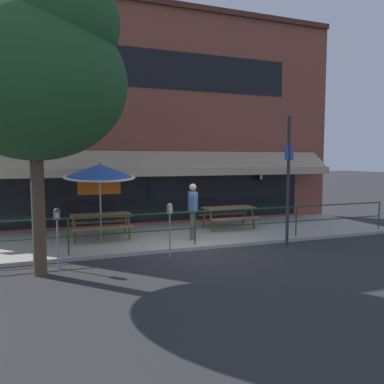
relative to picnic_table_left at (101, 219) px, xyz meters
The scene contains 12 objects.
ground_plane 3.23m from the picnic_table_left, 39.40° to the right, with size 120.00×120.00×0.00m, color #2D2D30.
patio_deck 2.52m from the picnic_table_left, ahead, with size 15.00×4.00×0.10m, color #ADA89E.
restaurant_building 4.75m from the picnic_table_left, 42.43° to the left, with size 15.00×1.60×8.32m.
patio_railing 2.97m from the picnic_table_left, 34.93° to the right, with size 13.84×0.04×0.97m.
picnic_table_left is the anchor object (origin of this frame).
picnic_table_centre 4.46m from the picnic_table_left, ahead, with size 1.80×1.42×0.76m.
patio_umbrella_left 1.48m from the picnic_table_left, 90.00° to the left, with size 2.14×2.14×2.39m.
pedestrian_walking 2.84m from the picnic_table_left, 21.05° to the right, with size 0.31×0.61×1.71m.
parking_meter_near 2.85m from the picnic_table_left, 116.95° to the right, with size 0.15×0.16×1.42m.
parking_meter_far 2.91m from the picnic_table_left, 59.68° to the right, with size 0.15×0.16×1.42m.
street_sign_pole 5.73m from the picnic_table_left, 25.97° to the right, with size 0.28×0.09×3.77m.
street_tree_curbside 4.98m from the picnic_table_left, 117.34° to the right, with size 3.93×3.53×6.44m.
Camera 1 is at (-3.73, -9.61, 2.53)m, focal length 35.00 mm.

